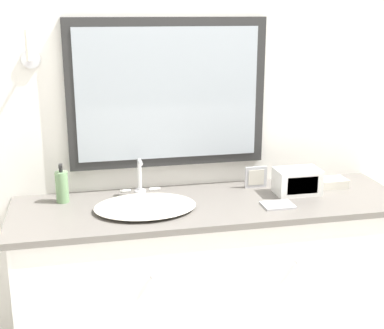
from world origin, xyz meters
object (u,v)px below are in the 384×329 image
Objects in this scene: soap_bottle at (62,186)px; appliance_box at (297,181)px; sink_basin at (145,205)px; picture_frame at (256,177)px.

soap_bottle is 0.87× the size of appliance_box.
sink_basin is 0.65m from picture_frame.
picture_frame is at bearing 141.49° from appliance_box.
sink_basin is 4.08× the size of picture_frame.
soap_bottle is at bearing 173.90° from appliance_box.
soap_bottle is 1.65× the size of picture_frame.
soap_bottle is at bearing 154.42° from sink_basin.
sink_basin is 2.48× the size of soap_bottle.
soap_bottle is at bearing -179.23° from picture_frame.
sink_basin is 0.43m from soap_bottle.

